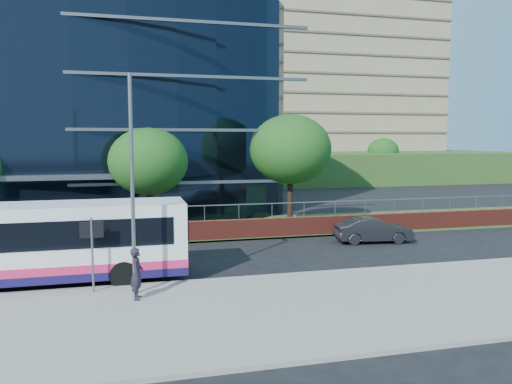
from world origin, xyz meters
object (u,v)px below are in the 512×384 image
object	(u,v)px
tree_far_c	(148,162)
tree_dist_e	(276,150)
streetlight_east	(132,178)
street_sign	(92,239)
city_bus	(35,243)
parked_car	(373,230)
pedestrian	(137,273)
tree_far_d	(290,149)
tree_dist_f	(383,151)

from	to	relation	value
tree_far_c	tree_dist_e	bearing A→B (deg)	61.26
tree_dist_e	streetlight_east	bearing A→B (deg)	-113.11
street_sign	city_bus	xyz separation A→B (m)	(-2.29, 1.91, -0.42)
street_sign	parked_car	bearing A→B (deg)	23.18
tree_dist_e	pedestrian	bearing A→B (deg)	-112.70
street_sign	tree_dist_e	world-z (taller)	tree_dist_e
tree_far_d	tree_far_c	bearing A→B (deg)	-173.66
tree_far_d	tree_dist_f	distance (m)	40.01
tree_far_c	pedestrian	world-z (taller)	tree_far_c
tree_dist_f	city_bus	xyz separation A→B (m)	(-37.79, -41.68, -2.48)
street_sign	city_bus	distance (m)	3.01
tree_far_c	pedestrian	distance (m)	12.37
tree_dist_f	pedestrian	bearing A→B (deg)	-127.11
tree_far_c	pedestrian	xyz separation A→B (m)	(-0.92, -11.84, -3.46)
tree_far_d	streetlight_east	world-z (taller)	streetlight_east
street_sign	tree_dist_e	bearing A→B (deg)	64.88
tree_far_c	tree_dist_f	world-z (taller)	tree_far_c
tree_far_c	tree_dist_f	xyz separation A→B (m)	(33.00, 33.00, -0.33)
tree_dist_f	parked_car	size ratio (longest dim) A/B	1.40
tree_dist_e	pedestrian	size ratio (longest dim) A/B	3.51
tree_dist_e	streetlight_east	size ratio (longest dim) A/B	0.81
pedestrian	parked_car	bearing A→B (deg)	-52.54
city_bus	tree_dist_f	bearing A→B (deg)	47.62
tree_far_c	streetlight_east	bearing A→B (deg)	-95.11
tree_far_d	pedestrian	bearing A→B (deg)	-127.70
tree_dist_f	parked_car	world-z (taller)	tree_dist_f
streetlight_east	pedestrian	size ratio (longest dim) A/B	4.31
tree_dist_e	tree_dist_f	bearing A→B (deg)	7.13
tree_far_d	street_sign	bearing A→B (deg)	-134.78
tree_far_c	tree_dist_f	distance (m)	46.67
pedestrian	city_bus	bearing A→B (deg)	58.33
tree_far_c	tree_dist_e	world-z (taller)	same
streetlight_east	pedestrian	xyz separation A→B (m)	(0.08, -0.67, -3.36)
street_sign	tree_dist_e	xyz separation A→B (m)	(19.50, 41.59, 2.39)
city_bus	streetlight_east	bearing A→B (deg)	-33.54
tree_far_c	parked_car	size ratio (longest dim) A/B	1.51
parked_car	tree_far_c	bearing A→B (deg)	78.11
tree_dist_f	streetlight_east	size ratio (longest dim) A/B	0.76
tree_dist_f	streetlight_east	xyz separation A→B (m)	(-34.00, -44.17, 0.23)
streetlight_east	pedestrian	bearing A→B (deg)	-83.28
street_sign	pedestrian	bearing A→B (deg)	-38.42
city_bus	tree_dist_e	bearing A→B (deg)	61.04
street_sign	pedestrian	world-z (taller)	street_sign
street_sign	parked_car	world-z (taller)	street_sign
tree_far_d	streetlight_east	size ratio (longest dim) A/B	0.93
tree_dist_f	streetlight_east	distance (m)	55.74
tree_dist_e	tree_dist_f	world-z (taller)	tree_dist_e
tree_far_d	tree_dist_e	world-z (taller)	tree_far_d
tree_dist_e	parked_car	distance (m)	35.80
street_sign	pedestrian	distance (m)	2.28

